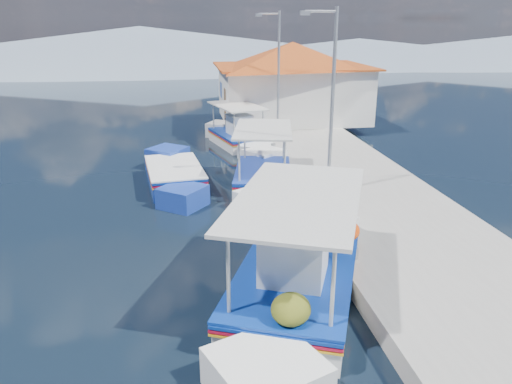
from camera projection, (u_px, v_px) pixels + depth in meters
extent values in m
plane|color=black|center=(197.00, 237.00, 14.82)|extent=(160.00, 160.00, 0.00)
cube|color=#A3A098|center=(330.00, 165.00, 21.19)|extent=(5.00, 44.00, 0.50)
cylinder|color=#A5A8AD|center=(355.00, 253.00, 12.35)|extent=(0.20, 0.20, 0.30)
cylinder|color=#A5A8AD|center=(305.00, 189.00, 17.02)|extent=(0.20, 0.20, 0.30)
cylinder|color=#A5A8AD|center=(273.00, 146.00, 22.62)|extent=(0.20, 0.20, 0.30)
cylinder|color=#A5A8AD|center=(254.00, 121.00, 28.22)|extent=(0.20, 0.20, 0.30)
cube|color=white|center=(296.00, 292.00, 11.38)|extent=(4.07, 5.35, 1.05)
cube|color=white|center=(230.00, 237.00, 13.89)|extent=(2.28, 2.28, 1.16)
cube|color=white|center=(396.00, 368.00, 8.89)|extent=(2.22, 2.22, 0.99)
cube|color=navy|center=(296.00, 273.00, 11.22)|extent=(4.19, 5.51, 0.07)
cube|color=#AF0F2A|center=(296.00, 277.00, 11.24)|extent=(4.19, 5.51, 0.06)
cube|color=gold|center=(296.00, 280.00, 11.27)|extent=(4.19, 5.51, 0.04)
cube|color=navy|center=(296.00, 270.00, 11.19)|extent=(4.20, 5.47, 0.06)
cube|color=brown|center=(296.00, 271.00, 11.20)|extent=(3.85, 5.19, 0.06)
cube|color=white|center=(306.00, 253.00, 10.73)|extent=(1.78, 1.83, 1.21)
cube|color=silver|center=(307.00, 226.00, 10.53)|extent=(1.93, 1.98, 0.07)
cylinder|color=beige|center=(216.00, 215.00, 12.06)|extent=(0.08, 0.08, 1.76)
cylinder|color=beige|center=(283.00, 200.00, 13.01)|extent=(0.08, 0.08, 1.76)
cylinder|color=beige|center=(319.00, 287.00, 8.81)|extent=(0.08, 0.08, 1.76)
cylinder|color=beige|center=(398.00, 261.00, 9.76)|extent=(0.08, 0.08, 1.76)
cube|color=silver|center=(298.00, 198.00, 10.62)|extent=(4.18, 5.40, 0.08)
ellipsoid|color=#3D4412|center=(245.00, 238.00, 12.13)|extent=(0.84, 0.92, 0.63)
ellipsoid|color=#3D4412|center=(260.00, 226.00, 12.97)|extent=(0.71, 0.78, 0.53)
ellipsoid|color=#3D4412|center=(366.00, 298.00, 9.61)|extent=(0.75, 0.82, 0.56)
sphere|color=#FE4608|center=(318.00, 218.00, 12.00)|extent=(0.44, 0.44, 0.44)
cube|color=white|center=(263.00, 182.00, 19.12)|extent=(2.64, 3.98, 0.94)
cube|color=white|center=(243.00, 162.00, 21.27)|extent=(1.97, 1.97, 1.04)
cube|color=white|center=(287.00, 202.00, 17.00)|extent=(1.92, 1.92, 0.89)
cube|color=navy|center=(263.00, 171.00, 18.98)|extent=(2.72, 4.10, 0.06)
cube|color=#AF0F2A|center=(263.00, 173.00, 19.00)|extent=(2.72, 4.10, 0.05)
cube|color=gold|center=(263.00, 175.00, 19.02)|extent=(2.72, 4.10, 0.04)
cube|color=#1A39A0|center=(263.00, 169.00, 18.95)|extent=(2.73, 4.06, 0.05)
cube|color=brown|center=(263.00, 170.00, 18.96)|extent=(2.47, 3.87, 0.05)
cylinder|color=beige|center=(231.00, 143.00, 19.82)|extent=(0.07, 0.07, 1.58)
cylinder|color=beige|center=(268.00, 139.00, 20.32)|extent=(0.07, 0.07, 1.58)
cylinder|color=beige|center=(257.00, 162.00, 17.08)|extent=(0.07, 0.07, 1.58)
cylinder|color=beige|center=(299.00, 158.00, 17.59)|extent=(0.07, 0.07, 1.58)
cube|color=silver|center=(263.00, 129.00, 18.44)|extent=(2.74, 4.00, 0.07)
cube|color=#1A39A0|center=(175.00, 180.00, 19.30)|extent=(2.33, 3.83, 1.01)
cube|color=#1A39A0|center=(181.00, 160.00, 21.55)|extent=(1.94, 1.94, 1.12)
cube|color=#1A39A0|center=(167.00, 201.00, 17.08)|extent=(1.89, 1.89, 0.96)
cube|color=navy|center=(174.00, 168.00, 19.14)|extent=(2.40, 3.95, 0.06)
cube|color=#AF0F2A|center=(174.00, 170.00, 19.17)|extent=(2.40, 3.95, 0.05)
cube|color=gold|center=(174.00, 172.00, 19.20)|extent=(2.40, 3.95, 0.04)
cube|color=white|center=(174.00, 166.00, 19.12)|extent=(2.42, 3.91, 0.05)
cube|color=brown|center=(174.00, 167.00, 19.13)|extent=(2.17, 3.74, 0.05)
cube|color=white|center=(237.00, 142.00, 25.41)|extent=(2.70, 3.91, 0.84)
cube|color=white|center=(244.00, 130.00, 27.59)|extent=(1.82, 1.82, 0.92)
cube|color=white|center=(230.00, 153.00, 23.26)|extent=(1.77, 1.77, 0.79)
cube|color=navy|center=(237.00, 134.00, 25.28)|extent=(2.79, 4.02, 0.05)
cube|color=#AF0F2A|center=(237.00, 136.00, 25.30)|extent=(2.79, 4.02, 0.04)
cube|color=gold|center=(237.00, 137.00, 25.32)|extent=(2.79, 4.02, 0.04)
cube|color=navy|center=(237.00, 133.00, 25.26)|extent=(2.79, 3.99, 0.04)
cube|color=brown|center=(237.00, 134.00, 25.27)|extent=(2.54, 3.80, 0.04)
cube|color=white|center=(236.00, 125.00, 24.86)|extent=(1.28, 1.37, 0.97)
cube|color=silver|center=(236.00, 115.00, 24.69)|extent=(1.39, 1.48, 0.05)
cylinder|color=beige|center=(227.00, 114.00, 26.51)|extent=(0.06, 0.06, 1.41)
cylinder|color=beige|center=(255.00, 115.00, 26.36)|extent=(0.06, 0.06, 1.41)
cylinder|color=beige|center=(217.00, 126.00, 23.71)|extent=(0.06, 0.06, 1.41)
cylinder|color=beige|center=(248.00, 126.00, 23.56)|extent=(0.06, 0.06, 1.41)
cube|color=silver|center=(237.00, 106.00, 24.80)|extent=(2.79, 3.93, 0.06)
cube|color=white|center=(292.00, 94.00, 29.05)|extent=(8.00, 6.00, 3.00)
cube|color=#A13916|center=(292.00, 66.00, 28.54)|extent=(8.64, 6.48, 0.10)
pyramid|color=#A13916|center=(293.00, 54.00, 28.33)|extent=(10.49, 10.49, 1.40)
cube|color=brown|center=(226.00, 107.00, 27.71)|extent=(0.06, 1.00, 2.00)
cube|color=navy|center=(221.00, 90.00, 29.85)|extent=(0.06, 1.20, 0.90)
cylinder|color=#A5A8AD|center=(332.00, 104.00, 16.20)|extent=(0.12, 0.12, 6.00)
cylinder|color=#A5A8AD|center=(321.00, 11.00, 15.19)|extent=(1.00, 0.08, 0.08)
cube|color=#A5A8AD|center=(305.00, 13.00, 15.13)|extent=(0.30, 0.14, 0.14)
cylinder|color=#A5A8AD|center=(279.00, 75.00, 24.60)|extent=(0.12, 0.12, 6.00)
cylinder|color=#A5A8AD|center=(269.00, 14.00, 23.58)|extent=(1.00, 0.08, 0.08)
cube|color=#A5A8AD|center=(259.00, 15.00, 23.53)|extent=(0.30, 0.14, 0.14)
cone|color=gray|center=(141.00, 48.00, 65.56)|extent=(96.00, 96.00, 5.50)
cone|color=gray|center=(359.00, 52.00, 70.14)|extent=(76.80, 76.80, 3.80)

